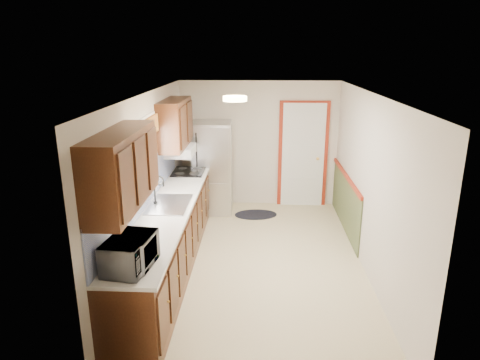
# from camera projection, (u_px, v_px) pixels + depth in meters

# --- Properties ---
(room_shell) EXTENTS (3.20, 5.20, 2.52)m
(room_shell) POSITION_uv_depth(u_px,v_px,m) (258.00, 183.00, 5.82)
(room_shell) COLOR beige
(room_shell) RESTS_ON ground
(kitchen_run) EXTENTS (0.63, 4.00, 2.20)m
(kitchen_run) POSITION_uv_depth(u_px,v_px,m) (165.00, 216.00, 5.71)
(kitchen_run) COLOR #3A1B0D
(kitchen_run) RESTS_ON ground
(back_wall_trim) EXTENTS (1.12, 2.30, 2.08)m
(back_wall_trim) POSITION_uv_depth(u_px,v_px,m) (312.00, 164.00, 7.98)
(back_wall_trim) COLOR maroon
(back_wall_trim) RESTS_ON ground
(ceiling_fixture) EXTENTS (0.30, 0.30, 0.06)m
(ceiling_fixture) POSITION_uv_depth(u_px,v_px,m) (235.00, 99.00, 5.31)
(ceiling_fixture) COLOR #FFD88C
(ceiling_fixture) RESTS_ON room_shell
(microwave) EXTENTS (0.38, 0.60, 0.38)m
(microwave) POSITION_uv_depth(u_px,v_px,m) (130.00, 250.00, 4.03)
(microwave) COLOR white
(microwave) RESTS_ON kitchen_run
(refrigerator) EXTENTS (0.73, 0.73, 1.70)m
(refrigerator) POSITION_uv_depth(u_px,v_px,m) (213.00, 168.00, 7.92)
(refrigerator) COLOR #B7B7BC
(refrigerator) RESTS_ON ground
(rug) EXTENTS (0.84, 0.59, 0.01)m
(rug) POSITION_uv_depth(u_px,v_px,m) (256.00, 215.00, 7.95)
(rug) COLOR black
(rug) RESTS_ON ground
(cooktop) EXTENTS (0.53, 0.63, 0.02)m
(cooktop) POSITION_uv_depth(u_px,v_px,m) (189.00, 172.00, 7.29)
(cooktop) COLOR black
(cooktop) RESTS_ON kitchen_run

